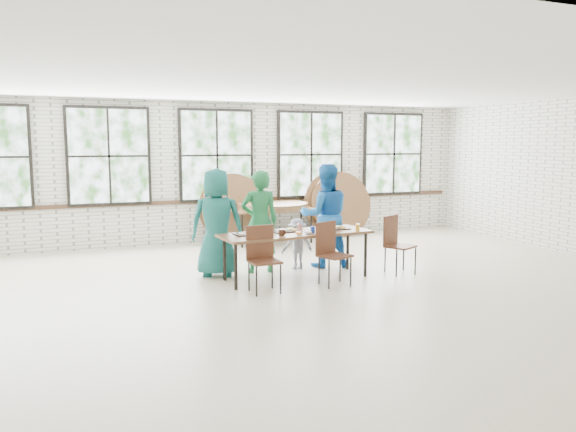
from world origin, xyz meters
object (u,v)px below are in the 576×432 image
at_px(chair_near_left, 262,253).
at_px(chair_near_right, 330,248).
at_px(dining_table, 296,236).
at_px(storage_table, 273,211).

height_order(chair_near_left, chair_near_right, same).
relative_size(dining_table, chair_near_right, 2.58).
bearing_deg(storage_table, dining_table, -105.00).
height_order(dining_table, chair_near_right, chair_near_right).
xyz_separation_m(dining_table, chair_near_left, (-0.75, -0.51, -0.13)).
height_order(dining_table, storage_table, same).
bearing_deg(storage_table, chair_near_right, -97.91).
xyz_separation_m(chair_near_left, storage_table, (1.54, 3.65, 0.13)).
height_order(chair_near_left, storage_table, chair_near_left).
bearing_deg(chair_near_right, chair_near_left, 158.18).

